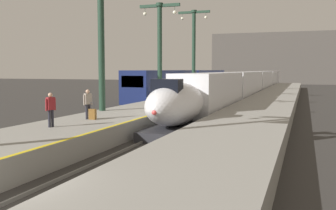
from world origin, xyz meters
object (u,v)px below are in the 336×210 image
object	(u,v)px
station_column_distant	(194,44)
rolling_suitcase	(93,114)
station_column_far	(160,42)
passenger_near_edge	(88,102)
passenger_mid_platform	(51,107)
highspeed_train_main	(251,83)
regional_train_adjacent	(188,82)
station_column_mid	(101,33)

from	to	relation	value
station_column_distant	rolling_suitcase	distance (m)	28.17
station_column_far	station_column_distant	xyz separation A→B (m)	(0.00, 11.90, 0.55)
passenger_near_edge	passenger_mid_platform	size ratio (longest dim) A/B	1.00
station_column_distant	passenger_mid_platform	xyz separation A→B (m)	(1.45, -30.76, -5.03)
passenger_near_edge	highspeed_train_main	bearing A→B (deg)	83.11
station_column_far	passenger_near_edge	xyz separation A→B (m)	(1.52, -15.56, -4.48)
regional_train_adjacent	station_column_distant	size ratio (longest dim) A/B	3.62
regional_train_adjacent	station_column_mid	xyz separation A→B (m)	(2.20, -27.84, 4.21)
regional_train_adjacent	station_column_far	xyz separation A→B (m)	(2.20, -16.65, 4.39)
passenger_mid_platform	rolling_suitcase	xyz separation A→B (m)	(0.41, 3.23, -0.69)
station_column_mid	passenger_near_edge	bearing A→B (deg)	-70.75
rolling_suitcase	passenger_mid_platform	bearing A→B (deg)	-97.23
regional_train_adjacent	station_column_mid	size ratio (longest dim) A/B	4.19
regional_train_adjacent	rolling_suitcase	xyz separation A→B (m)	(4.06, -32.27, -0.77)
highspeed_train_main	passenger_near_edge	size ratio (longest dim) A/B	44.79
regional_train_adjacent	station_column_far	world-z (taller)	station_column_far
highspeed_train_main	regional_train_adjacent	world-z (taller)	regional_train_adjacent
station_column_mid	rolling_suitcase	bearing A→B (deg)	-67.26
highspeed_train_main	regional_train_adjacent	bearing A→B (deg)	-153.84
passenger_mid_platform	rolling_suitcase	world-z (taller)	passenger_mid_platform
station_column_mid	rolling_suitcase	xyz separation A→B (m)	(1.86, -4.43, -4.98)
regional_train_adjacent	station_column_far	size ratio (longest dim) A/B	4.03
station_column_far	highspeed_train_main	bearing A→B (deg)	74.04
station_column_mid	passenger_mid_platform	bearing A→B (deg)	-79.30
regional_train_adjacent	station_column_distant	bearing A→B (deg)	-65.14
highspeed_train_main	station_column_mid	xyz separation A→B (m)	(-5.90, -31.82, 4.37)
station_column_far	passenger_mid_platform	xyz separation A→B (m)	(1.45, -18.85, -4.48)
highspeed_train_main	passenger_near_edge	bearing A→B (deg)	-96.89
station_column_mid	passenger_near_edge	distance (m)	6.31
passenger_near_edge	rolling_suitcase	xyz separation A→B (m)	(0.33, -0.06, -0.69)
station_column_distant	rolling_suitcase	xyz separation A→B (m)	(1.86, -27.52, -5.71)
station_column_distant	station_column_far	bearing A→B (deg)	-90.00
station_column_distant	passenger_near_edge	world-z (taller)	station_column_distant
station_column_far	station_column_mid	bearing A→B (deg)	-90.00
station_column_distant	passenger_mid_platform	bearing A→B (deg)	-87.30
passenger_mid_platform	rolling_suitcase	size ratio (longest dim) A/B	1.72
regional_train_adjacent	passenger_mid_platform	xyz separation A→B (m)	(3.65, -35.50, -0.09)
rolling_suitcase	passenger_near_edge	bearing A→B (deg)	169.05
station_column_mid	rolling_suitcase	world-z (taller)	station_column_mid
regional_train_adjacent	passenger_near_edge	distance (m)	32.42
passenger_mid_platform	rolling_suitcase	bearing A→B (deg)	82.77
highspeed_train_main	rolling_suitcase	xyz separation A→B (m)	(-4.04, -36.25, -0.62)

